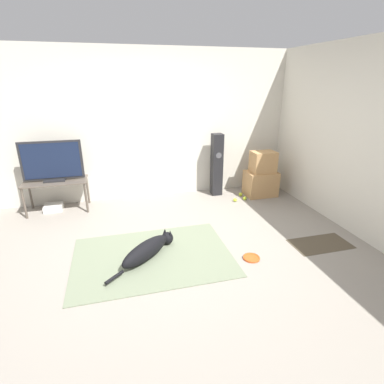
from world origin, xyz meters
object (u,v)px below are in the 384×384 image
at_px(cardboard_box_lower, 261,183).
at_px(cardboard_box_upper, 263,162).
at_px(floor_speaker, 217,165).
at_px(dog, 148,249).
at_px(game_console, 54,207).
at_px(frisbee, 251,258).
at_px(tennis_ball_loose_on_carpet, 245,198).
at_px(tennis_ball_near_speaker, 235,200).
at_px(tv, 52,162).
at_px(tv_stand, 56,185).
at_px(tennis_ball_by_boxes, 241,194).

relative_size(cardboard_box_lower, cardboard_box_upper, 1.31).
bearing_deg(floor_speaker, dog, -129.06).
bearing_deg(floor_speaker, game_console, -179.61).
xyz_separation_m(frisbee, game_console, (-2.55, 2.17, 0.03)).
xyz_separation_m(dog, tennis_ball_loose_on_carpet, (1.90, 1.43, -0.09)).
relative_size(dog, game_console, 3.12).
xyz_separation_m(cardboard_box_lower, tennis_ball_near_speaker, (-0.57, -0.19, -0.19)).
bearing_deg(tv, frisbee, -41.15).
bearing_deg(tennis_ball_near_speaker, tv_stand, 172.30).
height_order(cardboard_box_lower, tv_stand, tv_stand).
bearing_deg(cardboard_box_upper, tv_stand, 176.44).
relative_size(cardboard_box_lower, tennis_ball_loose_on_carpet, 8.44).
xyz_separation_m(cardboard_box_lower, floor_speaker, (-0.78, 0.26, 0.34)).
height_order(floor_speaker, tennis_ball_by_boxes, floor_speaker).
xyz_separation_m(frisbee, cardboard_box_lower, (1.08, 1.93, 0.21)).
bearing_deg(frisbee, tennis_ball_near_speaker, 73.70).
height_order(tennis_ball_by_boxes, tennis_ball_near_speaker, same).
xyz_separation_m(dog, cardboard_box_upper, (2.29, 1.58, 0.52)).
bearing_deg(frisbee, floor_speaker, 82.14).
xyz_separation_m(floor_speaker, tennis_ball_near_speaker, (0.21, -0.45, -0.54)).
distance_m(cardboard_box_lower, tv_stand, 3.54).
xyz_separation_m(cardboard_box_lower, tv, (-3.53, 0.21, 0.60)).
relative_size(cardboard_box_lower, tv_stand, 0.58).
relative_size(tv_stand, tennis_ball_near_speaker, 14.61).
height_order(frisbee, cardboard_box_upper, cardboard_box_upper).
bearing_deg(dog, tv_stand, 124.66).
bearing_deg(floor_speaker, tennis_ball_near_speaker, -65.42).
height_order(floor_speaker, tv_stand, floor_speaker).
height_order(frisbee, tennis_ball_loose_on_carpet, tennis_ball_loose_on_carpet).
bearing_deg(tennis_ball_by_boxes, dog, -139.51).
distance_m(dog, tennis_ball_by_boxes, 2.52).
height_order(tennis_ball_by_boxes, tennis_ball_loose_on_carpet, same).
relative_size(tv_stand, game_console, 3.44).
height_order(dog, frisbee, dog).
distance_m(cardboard_box_upper, tv_stand, 3.55).
height_order(cardboard_box_upper, tennis_ball_loose_on_carpet, cardboard_box_upper).
height_order(frisbee, tv, tv).
relative_size(floor_speaker, tv, 1.24).
height_order(dog, cardboard_box_lower, cardboard_box_lower).
height_order(frisbee, tennis_ball_by_boxes, tennis_ball_by_boxes).
distance_m(tv, game_console, 0.79).
xyz_separation_m(frisbee, cardboard_box_upper, (1.09, 1.92, 0.63)).
distance_m(cardboard_box_upper, tennis_ball_near_speaker, 0.86).
bearing_deg(floor_speaker, tennis_ball_by_boxes, -28.20).
bearing_deg(tv, floor_speaker, 0.99).
relative_size(floor_speaker, tennis_ball_near_speaker, 17.22).
relative_size(dog, tennis_ball_by_boxes, 13.24).
bearing_deg(cardboard_box_lower, frisbee, -119.31).
distance_m(dog, tennis_ball_near_speaker, 2.21).
xyz_separation_m(floor_speaker, tennis_ball_by_boxes, (0.41, -0.22, -0.54)).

